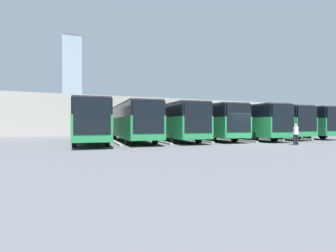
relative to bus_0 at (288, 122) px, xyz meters
The scene contains 17 objects.
ground_plane 13.20m from the bus_0, 28.52° to the left, with size 600.00×600.00×0.00m, color #5B5B60.
bus_0 is the anchor object (origin of this frame).
curb_divider_0 3.22m from the bus_0, 44.09° to the left, with size 0.24×6.21×0.15m, color #9E9E99.
bus_1 3.83m from the bus_0, ahead, with size 3.75×12.70×3.39m.
curb_divider_1 6.27m from the bus_0, 16.86° to the left, with size 0.24×6.21×0.15m, color #9E9E99.
bus_2 7.68m from the bus_0, ahead, with size 3.75×12.70×3.39m.
curb_divider_2 10.04m from the bus_0, 14.43° to the left, with size 0.24×6.21×0.15m, color #9E9E99.
bus_3 11.49m from the bus_0, ahead, with size 3.75×12.70×3.39m.
curb_divider_3 13.60m from the bus_0, ahead, with size 0.24×6.21×0.15m, color #9E9E99.
bus_4 15.31m from the bus_0, ahead, with size 3.75×12.70×3.39m.
curb_divider_4 17.39m from the bus_0, ahead, with size 0.24×6.21×0.15m, color #9E9E99.
bus_5 19.14m from the bus_0, ahead, with size 3.75×12.70×3.39m.
curb_divider_5 21.17m from the bus_0, ahead, with size 0.24×6.21×0.15m, color #9E9E99.
bus_6 22.97m from the bus_0, ahead, with size 3.75×12.70×3.39m.
pedestrian 12.13m from the bus_0, 43.89° to the left, with size 0.49×0.49×1.62m.
station_building 22.11m from the bus_0, 58.68° to the right, with size 43.24×11.86×5.63m.
office_tower 228.84m from the bus_0, 87.77° to the right, with size 16.22×16.22×80.32m.
Camera 1 is at (14.45, 16.46, 1.61)m, focal length 28.00 mm.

